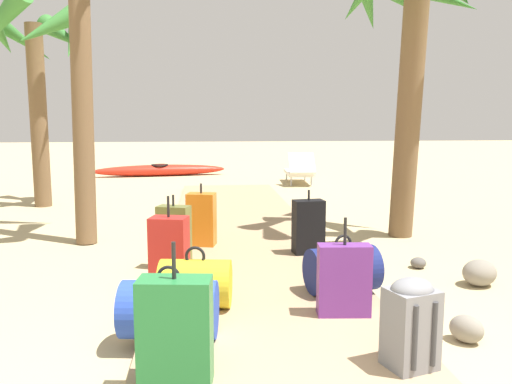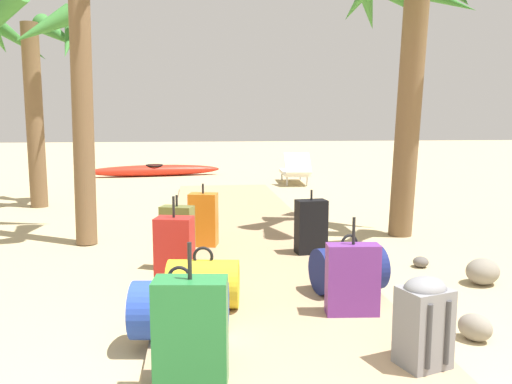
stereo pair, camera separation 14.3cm
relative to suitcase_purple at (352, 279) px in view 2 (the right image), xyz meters
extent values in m
plane|color=tan|center=(-0.56, 2.00, -0.36)|extent=(60.00, 60.00, 0.00)
cube|color=tan|center=(-0.56, 2.99, -0.32)|extent=(1.92, 9.95, 0.08)
cube|color=#6B2D84|center=(0.00, 0.00, 0.00)|extent=(0.41, 0.20, 0.55)
cylinder|color=black|center=(0.00, 0.00, 0.38)|extent=(0.02, 0.02, 0.21)
cylinder|color=navy|center=(0.13, 0.53, -0.08)|extent=(0.66, 0.51, 0.40)
torus|color=black|center=(0.13, 0.53, 0.15)|extent=(0.17, 0.06, 0.16)
cylinder|color=#2847B7|center=(-1.30, -0.29, -0.08)|extent=(0.70, 0.47, 0.40)
torus|color=black|center=(-1.30, -0.29, 0.15)|extent=(0.17, 0.04, 0.16)
cube|color=black|center=(0.09, 1.85, 0.02)|extent=(0.36, 0.24, 0.60)
cylinder|color=black|center=(0.09, 1.85, 0.38)|extent=(0.02, 0.02, 0.12)
cube|color=red|center=(-1.39, 0.99, 0.02)|extent=(0.38, 0.30, 0.60)
cylinder|color=black|center=(-1.39, 0.99, 0.42)|extent=(0.02, 0.02, 0.20)
cube|color=olive|center=(-1.38, 1.64, 0.02)|extent=(0.37, 0.28, 0.60)
cylinder|color=black|center=(-1.38, 1.64, 0.38)|extent=(0.02, 0.02, 0.12)
cylinder|color=gold|center=(-1.13, 0.28, -0.08)|extent=(0.61, 0.46, 0.39)
torus|color=black|center=(-1.13, 0.28, 0.14)|extent=(0.17, 0.05, 0.16)
cube|color=slate|center=(0.18, -0.87, -0.03)|extent=(0.34, 0.31, 0.49)
ellipsoid|color=slate|center=(0.18, -0.87, 0.21)|extent=(0.32, 0.30, 0.14)
cylinder|color=#3A3A3D|center=(0.15, -1.01, -0.03)|extent=(0.05, 0.05, 0.39)
cylinder|color=#3A3A3D|center=(0.28, -0.97, -0.03)|extent=(0.05, 0.05, 0.39)
cube|color=#237538|center=(-1.22, -0.95, 0.03)|extent=(0.43, 0.26, 0.62)
cylinder|color=black|center=(-1.22, -0.95, 0.45)|extent=(0.02, 0.02, 0.21)
cube|color=orange|center=(-1.10, 2.36, 0.03)|extent=(0.37, 0.29, 0.62)
cylinder|color=black|center=(-1.10, 2.36, 0.41)|extent=(0.02, 0.02, 0.12)
cylinder|color=brown|center=(1.58, 2.80, 1.34)|extent=(0.31, 0.59, 3.40)
cylinder|color=brown|center=(-3.97, 5.91, 1.25)|extent=(0.30, 0.31, 3.21)
cone|color=#387A33|center=(-3.30, 5.93, 2.65)|extent=(0.39, 1.27, 1.13)
cone|color=#387A33|center=(-3.59, 6.35, 2.72)|extent=(1.15, 1.06, 0.84)
cone|color=#387A33|center=(-4.41, 6.43, 2.69)|extent=(1.27, 1.14, 1.02)
cone|color=#387A33|center=(-3.63, 5.46, 2.70)|extent=(1.14, 1.00, 0.88)
cylinder|color=brown|center=(-2.56, 3.05, 1.87)|extent=(0.26, 0.55, 4.46)
cube|color=white|center=(1.24, 8.85, -0.10)|extent=(0.68, 1.43, 0.08)
cube|color=white|center=(1.21, 8.25, 0.18)|extent=(0.63, 0.56, 0.47)
cylinder|color=silver|center=(1.03, 9.42, -0.25)|extent=(0.04, 0.04, 0.22)
cylinder|color=silver|center=(1.51, 9.39, -0.25)|extent=(0.04, 0.04, 0.22)
cylinder|color=silver|center=(0.97, 8.30, -0.25)|extent=(0.04, 0.04, 0.22)
cylinder|color=silver|center=(1.45, 8.28, -0.25)|extent=(0.04, 0.04, 0.22)
ellipsoid|color=red|center=(-2.29, 10.80, -0.20)|extent=(3.65, 1.03, 0.31)
torus|color=black|center=(-2.29, 10.80, -0.06)|extent=(0.55, 0.55, 0.05)
ellipsoid|color=gray|center=(0.79, -0.40, -0.26)|extent=(0.29, 0.31, 0.19)
ellipsoid|color=#5B5651|center=(1.20, 1.43, -0.30)|extent=(0.23, 0.24, 0.11)
ellipsoid|color=gray|center=(1.54, 0.80, -0.23)|extent=(0.43, 0.40, 0.25)
camera|label=1|loc=(-1.05, -3.78, 1.22)|focal=36.72mm
camera|label=2|loc=(-1.19, -3.76, 1.22)|focal=36.72mm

